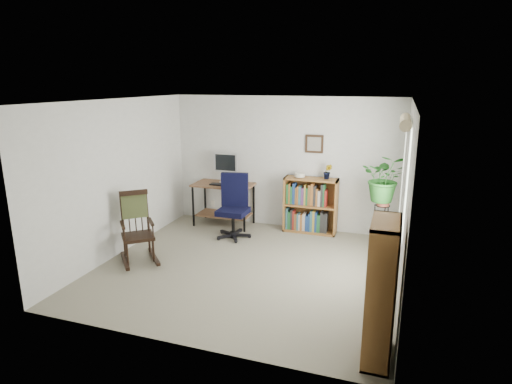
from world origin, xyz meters
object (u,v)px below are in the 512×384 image
(office_chair, at_px, (233,206))
(tall_bookshelf, at_px, (381,292))
(low_bookshelf, at_px, (310,205))
(desk, at_px, (224,204))
(rocking_chair, at_px, (137,227))

(office_chair, xyz_separation_m, tall_bookshelf, (2.58, -2.66, 0.15))
(low_bookshelf, bearing_deg, desk, -175.79)
(office_chair, xyz_separation_m, rocking_chair, (-0.98, -1.40, -0.02))
(office_chair, xyz_separation_m, low_bookshelf, (1.21, 0.71, -0.06))
(desk, xyz_separation_m, tall_bookshelf, (3.00, -3.25, 0.31))
(rocking_chair, relative_size, tall_bookshelf, 0.76)
(rocking_chair, bearing_deg, tall_bookshelf, -60.30)
(desk, height_order, rocking_chair, rocking_chair)
(desk, xyz_separation_m, office_chair, (0.42, -0.59, 0.16))
(office_chair, relative_size, low_bookshelf, 1.13)
(office_chair, distance_m, tall_bookshelf, 3.71)
(low_bookshelf, xyz_separation_m, tall_bookshelf, (1.37, -3.37, 0.21))
(desk, bearing_deg, rocking_chair, -105.49)
(rocking_chair, bearing_deg, office_chair, 14.32)
(office_chair, bearing_deg, tall_bookshelf, -58.36)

